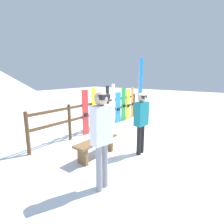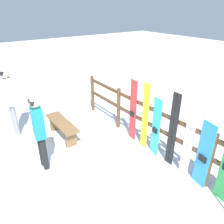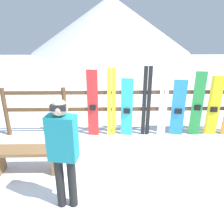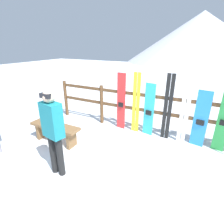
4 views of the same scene
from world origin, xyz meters
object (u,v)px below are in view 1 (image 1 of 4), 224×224
person_white (102,132)px  snowboard_blue (118,108)px  person_teal (141,119)px  snowboard_cyan (100,112)px  ski_pair_black (107,107)px  rental_flag (140,81)px  ski_pair_white (113,105)px  snowboard_yellow (128,104)px  snowboard_red (85,113)px  snowboard_orange (132,103)px  bench (96,144)px  ski_pair_yellow (94,110)px  snowboard_green (124,104)px

person_white → snowboard_blue: size_ratio=1.33×
person_teal → snowboard_cyan: size_ratio=1.16×
ski_pair_black → rental_flag: 2.25m
snowboard_cyan → ski_pair_white: bearing=0.2°
snowboard_blue → snowboard_yellow: snowboard_yellow is taller
snowboard_red → snowboard_orange: 3.24m
bench → snowboard_orange: snowboard_orange is taller
person_teal → snowboard_cyan: bearing=65.5°
ski_pair_white → snowboard_yellow: (1.20, -0.00, -0.15)m
ski_pair_yellow → snowboard_blue: (1.57, -0.00, -0.14)m
person_white → rental_flag: (5.24, 2.01, 0.71)m
snowboard_red → snowboard_cyan: snowboard_red is taller
snowboard_cyan → ski_pair_black: 0.48m
snowboard_red → rental_flag: (3.24, -0.39, 1.01)m
bench → snowboard_yellow: size_ratio=0.91×
ski_pair_white → rental_flag: size_ratio=0.60×
ski_pair_black → rental_flag: size_ratio=0.58×
person_white → snowboard_yellow: person_white is taller
bench → ski_pair_black: size_ratio=0.78×
person_teal → ski_pair_white: size_ratio=0.94×
person_white → ski_pair_black: bearing=36.5°
bench → ski_pair_yellow: bearing=43.9°
snowboard_yellow → rental_flag: rental_flag is taller
person_teal → snowboard_green: bearing=40.2°
snowboard_green → snowboard_orange: snowboard_green is taller
snowboard_red → ski_pair_yellow: size_ratio=0.97×
person_teal → snowboard_yellow: (3.09, 2.27, -0.24)m
ski_pair_yellow → rental_flag: bearing=-7.9°
ski_pair_yellow → snowboard_blue: bearing=-0.1°
bench → person_white: size_ratio=0.72×
ski_pair_white → snowboard_yellow: bearing=-0.2°
snowboard_cyan → rental_flag: size_ratio=0.49×
person_teal → ski_pair_white: (1.89, 2.27, -0.09)m
snowboard_red → snowboard_orange: bearing=-0.0°
ski_pair_black → snowboard_orange: bearing=-0.1°
person_teal → person_white: (-1.76, -0.13, 0.14)m
person_white → snowboard_green: (4.45, 2.40, -0.32)m
snowboard_cyan → ski_pair_black: (0.46, 0.00, 0.14)m
ski_pair_black → snowboard_blue: size_ratio=1.23×
ski_pair_yellow → snowboard_blue: 1.58m
snowboard_yellow → person_white: bearing=-153.6°
ski_pair_white → rental_flag: rental_flag is taller
rental_flag → snowboard_green: bearing=154.2°
ski_pair_yellow → snowboard_green: bearing=-0.1°
snowboard_blue → snowboard_yellow: bearing=0.0°
ski_pair_white → snowboard_orange: size_ratio=1.14×
snowboard_red → ski_pair_black: bearing=0.2°
ski_pair_white → snowboard_cyan: bearing=-179.8°
person_white → rental_flag: rental_flag is taller
snowboard_blue → snowboard_green: (0.44, 0.00, 0.09)m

